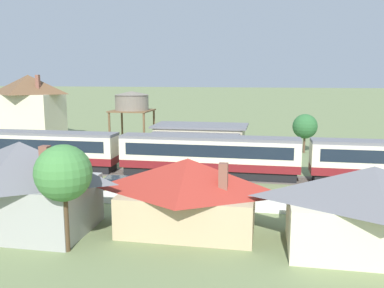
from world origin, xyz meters
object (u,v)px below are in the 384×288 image
station_building (200,142)px  station_house_brown_roof (30,107)px  yard_tree_1 (63,173)px  parked_car_yellow (120,185)px  cottage_grey_roof_2 (22,185)px  cottage_grey_roof_3 (372,209)px  yard_tree_0 (305,126)px  water_tower (132,102)px  passenger_train (211,154)px  cottage_red_roof (188,193)px

station_building → station_house_brown_roof: station_house_brown_roof is taller
station_house_brown_roof → yard_tree_1: size_ratio=1.61×
parked_car_yellow → cottage_grey_roof_2: bearing=-114.1°
parked_car_yellow → yard_tree_1: (1.27, -12.26, 4.11)m
cottage_grey_roof_3 → yard_tree_0: 31.34m
station_house_brown_roof → cottage_grey_roof_3: size_ratio=1.02×
water_tower → cottage_grey_roof_3: 36.65m
station_house_brown_roof → cottage_grey_roof_2: station_house_brown_roof is taller
passenger_train → parked_car_yellow: (-7.20, -7.12, -1.68)m
cottage_grey_roof_2 → cottage_red_roof: bearing=9.8°
station_house_brown_roof → parked_car_yellow: (24.58, -25.64, -4.71)m
passenger_train → parked_car_yellow: bearing=-135.3°
passenger_train → yard_tree_1: bearing=-107.0°
parked_car_yellow → yard_tree_0: 28.49m
cottage_red_roof → cottage_grey_roof_3: cottage_grey_roof_3 is taller
station_building → parked_car_yellow: size_ratio=2.37×
cottage_red_roof → station_house_brown_roof: bearing=134.1°
station_house_brown_roof → cottage_red_roof: station_house_brown_roof is taller
station_house_brown_roof → passenger_train: bearing=-30.2°
water_tower → cottage_grey_roof_3: size_ratio=0.81×
cottage_grey_roof_2 → parked_car_yellow: size_ratio=1.98×
passenger_train → cottage_red_roof: bearing=-88.1°
station_building → yard_tree_0: 14.58m
cottage_red_roof → passenger_train: bearing=91.9°
cottage_red_roof → yard_tree_0: bearing=71.5°
yard_tree_1 → station_building: bearing=83.1°
cottage_grey_roof_2 → cottage_red_roof: (10.87, 1.89, -0.57)m
cottage_grey_roof_2 → yard_tree_0: 37.99m
station_building → yard_tree_0: (13.03, 6.38, 1.41)m
station_building → cottage_grey_roof_2: cottage_grey_roof_2 is taller
station_building → passenger_train: bearing=-73.6°
station_house_brown_roof → cottage_red_roof: (32.28, -33.37, -2.78)m
station_house_brown_roof → yard_tree_0: station_house_brown_roof is taller
station_building → cottage_grey_roof_3: (14.18, -24.93, 0.53)m
cottage_grey_roof_3 → cottage_red_roof: bearing=172.6°
passenger_train → station_building: 9.00m
cottage_red_roof → cottage_grey_roof_3: (11.14, -1.45, 0.13)m
passenger_train → yard_tree_1: 20.41m
station_house_brown_roof → water_tower: size_ratio=1.26×
passenger_train → yard_tree_0: bearing=55.1°
station_house_brown_roof → parked_car_yellow: 35.83m
cottage_grey_roof_2 → station_building: bearing=72.8°
station_house_brown_roof → yard_tree_0: (42.28, -3.51, -1.77)m
water_tower → yard_tree_0: (22.71, 3.77, -3.17)m
water_tower → cottage_red_roof: size_ratio=0.87×
station_building → station_house_brown_roof: bearing=161.3°
cottage_grey_roof_2 → parked_car_yellow: cottage_grey_roof_2 is taller
station_building → cottage_red_roof: bearing=-82.6°
cottage_red_roof → yard_tree_1: yard_tree_1 is taller
station_building → parked_car_yellow: station_building is taller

